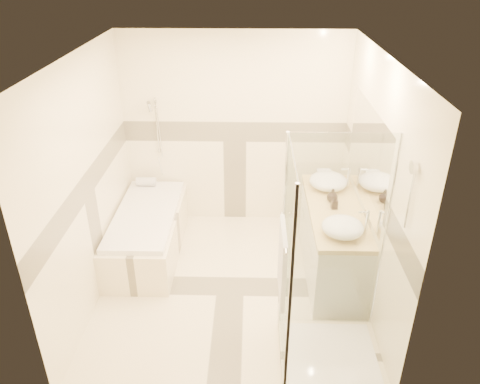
{
  "coord_description": "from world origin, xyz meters",
  "views": [
    {
      "loc": [
        0.21,
        -4.08,
        3.34
      ],
      "look_at": [
        0.1,
        0.25,
        1.05
      ],
      "focal_mm": 35.0,
      "sensor_mm": 36.0,
      "label": 1
    }
  ],
  "objects_px": {
    "vessel_sink_near": "(328,181)",
    "vessel_sink_far": "(343,227)",
    "bathtub": "(148,230)",
    "shower_enclosure": "(321,314)",
    "vanity": "(332,240)",
    "amenity_bottle_b": "(332,195)",
    "amenity_bottle_a": "(335,202)"
  },
  "relations": [
    {
      "from": "vessel_sink_near",
      "to": "amenity_bottle_a",
      "type": "height_order",
      "value": "vessel_sink_near"
    },
    {
      "from": "vanity",
      "to": "amenity_bottle_b",
      "type": "bearing_deg",
      "value": 98.77
    },
    {
      "from": "bathtub",
      "to": "vanity",
      "type": "height_order",
      "value": "vanity"
    },
    {
      "from": "amenity_bottle_a",
      "to": "amenity_bottle_b",
      "type": "relative_size",
      "value": 0.95
    },
    {
      "from": "vanity",
      "to": "shower_enclosure",
      "type": "xyz_separation_m",
      "value": [
        -0.29,
        -1.27,
        0.08
      ]
    },
    {
      "from": "vanity",
      "to": "amenity_bottle_b",
      "type": "distance_m",
      "value": 0.52
    },
    {
      "from": "vanity",
      "to": "shower_enclosure",
      "type": "bearing_deg",
      "value": -102.97
    },
    {
      "from": "shower_enclosure",
      "to": "amenity_bottle_b",
      "type": "height_order",
      "value": "shower_enclosure"
    },
    {
      "from": "bathtub",
      "to": "vessel_sink_near",
      "type": "distance_m",
      "value": 2.22
    },
    {
      "from": "vessel_sink_far",
      "to": "amenity_bottle_b",
      "type": "distance_m",
      "value": 0.66
    },
    {
      "from": "bathtub",
      "to": "shower_enclosure",
      "type": "relative_size",
      "value": 0.83
    },
    {
      "from": "shower_enclosure",
      "to": "vessel_sink_far",
      "type": "height_order",
      "value": "shower_enclosure"
    },
    {
      "from": "bathtub",
      "to": "vessel_sink_near",
      "type": "height_order",
      "value": "vessel_sink_near"
    },
    {
      "from": "bathtub",
      "to": "amenity_bottle_a",
      "type": "height_order",
      "value": "amenity_bottle_a"
    },
    {
      "from": "vanity",
      "to": "vessel_sink_far",
      "type": "distance_m",
      "value": 0.73
    },
    {
      "from": "bathtub",
      "to": "vanity",
      "type": "distance_m",
      "value": 2.18
    },
    {
      "from": "vessel_sink_far",
      "to": "bathtub",
      "type": "bearing_deg",
      "value": 157.59
    },
    {
      "from": "shower_enclosure",
      "to": "vessel_sink_near",
      "type": "relative_size",
      "value": 4.64
    },
    {
      "from": "amenity_bottle_a",
      "to": "amenity_bottle_b",
      "type": "xyz_separation_m",
      "value": [
        0.0,
        0.15,
        0.0
      ]
    },
    {
      "from": "bathtub",
      "to": "shower_enclosure",
      "type": "height_order",
      "value": "shower_enclosure"
    },
    {
      "from": "vessel_sink_far",
      "to": "amenity_bottle_a",
      "type": "bearing_deg",
      "value": 90.0
    },
    {
      "from": "vanity",
      "to": "amenity_bottle_b",
      "type": "relative_size",
      "value": 10.5
    },
    {
      "from": "vessel_sink_near",
      "to": "shower_enclosure",
      "type": "bearing_deg",
      "value": -98.97
    },
    {
      "from": "vanity",
      "to": "shower_enclosure",
      "type": "distance_m",
      "value": 1.31
    },
    {
      "from": "shower_enclosure",
      "to": "amenity_bottle_b",
      "type": "xyz_separation_m",
      "value": [
        0.27,
        1.4,
        0.42
      ]
    },
    {
      "from": "vessel_sink_near",
      "to": "amenity_bottle_a",
      "type": "bearing_deg",
      "value": -90.0
    },
    {
      "from": "amenity_bottle_b",
      "to": "bathtub",
      "type": "bearing_deg",
      "value": 174.09
    },
    {
      "from": "amenity_bottle_b",
      "to": "vanity",
      "type": "bearing_deg",
      "value": -81.23
    },
    {
      "from": "vessel_sink_near",
      "to": "vessel_sink_far",
      "type": "height_order",
      "value": "vessel_sink_near"
    },
    {
      "from": "bathtub",
      "to": "amenity_bottle_b",
      "type": "distance_m",
      "value": 2.23
    },
    {
      "from": "shower_enclosure",
      "to": "amenity_bottle_b",
      "type": "bearing_deg",
      "value": 78.98
    },
    {
      "from": "bathtub",
      "to": "vanity",
      "type": "bearing_deg",
      "value": -9.25
    }
  ]
}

